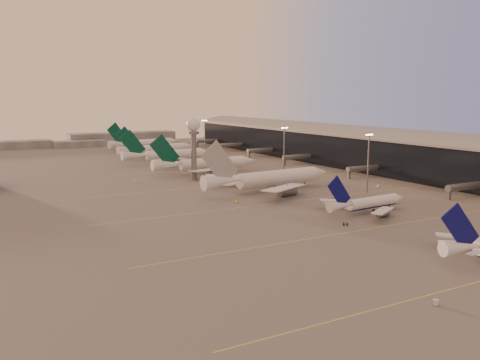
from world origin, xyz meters
TOP-DOWN VIEW (x-y plane):
  - ground at (0.00, 0.00)m, footprint 700.00×700.00m
  - taxiway_markings at (30.00, 56.00)m, footprint 180.00×185.25m
  - terminal at (107.88, 110.09)m, footprint 57.00×362.00m
  - radar_tower at (5.00, 120.00)m, footprint 6.40×6.40m
  - mast_b at (55.00, 55.00)m, footprint 3.60×0.56m
  - mast_c at (50.00, 110.00)m, footprint 3.60×0.56m
  - mast_d at (48.00, 200.00)m, footprint 3.60×0.56m
  - distant_horizon at (2.62, 325.14)m, footprint 165.00×37.50m
  - narrowbody_mid at (28.80, 26.37)m, footprint 36.60×29.15m
  - widebody_white at (21.07, 77.14)m, footprint 64.97×51.88m
  - greentail_a at (18.49, 135.45)m, footprint 58.68×47.40m
  - greentail_b at (16.44, 184.36)m, footprint 57.70×46.57m
  - greentail_c at (22.55, 220.31)m, footprint 57.38×45.93m
  - greentail_d at (27.55, 260.44)m, footprint 58.73×46.90m
  - gsv_truck_a at (-14.14, -38.82)m, footprint 5.46×5.02m
  - gsv_tug_mid at (10.87, 16.79)m, footprint 3.88×3.66m
  - gsv_truck_b at (49.86, 32.58)m, footprint 6.22×2.87m
  - gsv_truck_c at (-2.67, 63.25)m, footprint 4.73×5.20m
  - gsv_catering_b at (68.59, 62.15)m, footprint 5.21×3.52m
  - gsv_tug_far at (19.21, 107.71)m, footprint 2.62×3.83m
  - gsv_truck_d at (-21.87, 127.03)m, footprint 2.29×5.27m

SIDE VIEW (x-z plane):
  - ground at x=0.00m, z-range 0.00..0.00m
  - taxiway_markings at x=30.00m, z-range 0.00..0.02m
  - gsv_tug_mid at x=10.87m, z-range 0.01..0.97m
  - gsv_tug_far at x=19.21m, z-range 0.02..1.03m
  - gsv_truck_d at x=-21.87m, z-range 0.02..2.09m
  - gsv_truck_c at x=-2.67m, z-range 0.02..2.12m
  - gsv_truck_a at x=-14.14m, z-range 0.02..2.23m
  - gsv_truck_b at x=49.86m, z-range 0.02..2.45m
  - gsv_catering_b at x=68.59m, z-range 0.00..3.92m
  - narrowbody_mid at x=28.80m, z-range -4.25..10.04m
  - greentail_b at x=16.44m, z-range -6.78..14.18m
  - greentail_c at x=22.55m, z-range -6.80..14.23m
  - greentail_a at x=18.49m, z-range -6.89..14.42m
  - greentail_d at x=27.55m, z-range -7.01..14.67m
  - distant_horizon at x=2.62m, z-range -0.61..8.39m
  - widebody_white at x=21.07m, z-range -7.46..15.39m
  - terminal at x=107.88m, z-range -1.00..22.04m
  - mast_b at x=55.00m, z-range 1.24..26.24m
  - mast_c at x=50.00m, z-range 1.24..26.24m
  - mast_d at x=48.00m, z-range 1.24..26.24m
  - radar_tower at x=5.00m, z-range 5.40..36.50m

